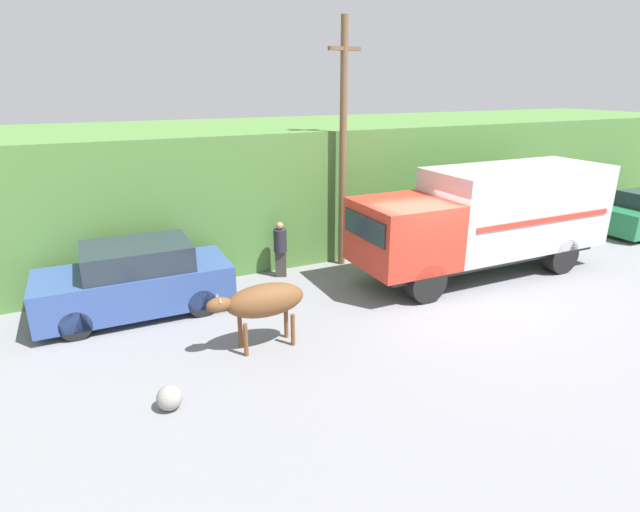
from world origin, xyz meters
name	(u,v)px	position (x,y,z in m)	size (l,w,h in m)	color
ground_plane	(435,300)	(0.00, 0.00, 0.00)	(60.00, 60.00, 0.00)	gray
hillside_embankment	(318,178)	(0.00, 6.93, 1.93)	(32.00, 6.56, 3.85)	#4C7A38
building_backdrop	(196,210)	(-4.72, 5.15, 1.65)	(6.61, 2.70, 3.28)	#99ADB7
cargo_truck	(489,217)	(2.43, 0.96, 1.65)	(7.52, 2.26, 2.95)	#2D2D2D
brown_cow	(263,301)	(-4.63, -0.39, 1.02)	(1.99, 0.68, 1.37)	brown
parked_suv	(136,280)	(-6.76, 2.41, 0.81)	(4.27, 1.86, 1.68)	#334C8C
pedestrian_on_hill	(280,247)	(-2.90, 3.17, 0.85)	(0.47, 0.47, 1.57)	#38332D
utility_pole	(343,144)	(-0.89, 3.37, 3.52)	(0.90, 0.20, 6.79)	brown
roadside_rock	(170,398)	(-6.74, -1.68, 0.21)	(0.43, 0.43, 0.43)	gray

